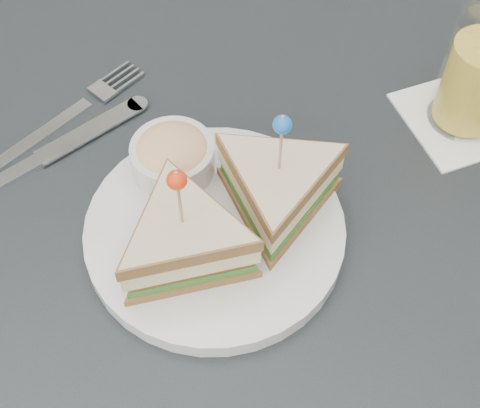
% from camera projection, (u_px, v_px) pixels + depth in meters
% --- Properties ---
extents(table, '(0.80, 0.80, 0.75)m').
position_uv_depth(table, '(230.00, 281.00, 0.70)').
color(table, black).
rests_on(table, ground).
extents(plate_meal, '(0.30, 0.30, 0.15)m').
position_uv_depth(plate_meal, '(222.00, 211.00, 0.61)').
color(plate_meal, silver).
rests_on(plate_meal, table).
extents(cutlery_fork, '(0.15, 0.17, 0.01)m').
position_uv_depth(cutlery_fork, '(74.00, 112.00, 0.74)').
color(cutlery_fork, white).
rests_on(cutlery_fork, table).
extents(cutlery_knife, '(0.19, 0.17, 0.01)m').
position_uv_depth(cutlery_knife, '(48.00, 155.00, 0.70)').
color(cutlery_knife, white).
rests_on(cutlery_knife, table).
extents(drink_set, '(0.16, 0.16, 0.15)m').
position_uv_depth(drink_set, '(479.00, 73.00, 0.68)').
color(drink_set, white).
rests_on(drink_set, table).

